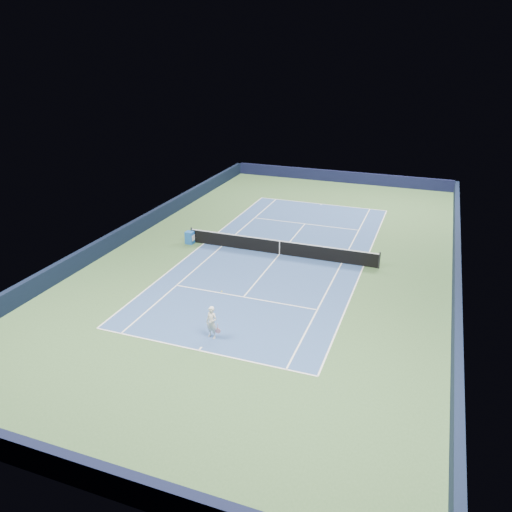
% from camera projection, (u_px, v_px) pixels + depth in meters
% --- Properties ---
extents(ground, '(40.00, 40.00, 0.00)m').
position_uv_depth(ground, '(279.00, 254.00, 32.68)').
color(ground, '#375830').
rests_on(ground, ground).
extents(wall_far, '(22.00, 0.35, 1.10)m').
position_uv_depth(wall_far, '(340.00, 177.00, 49.58)').
color(wall_far, black).
rests_on(wall_far, ground).
extents(wall_near, '(22.00, 0.35, 1.10)m').
position_uv_depth(wall_near, '(83.00, 472.00, 15.36)').
color(wall_near, black).
rests_on(wall_near, ground).
extents(wall_right, '(0.35, 40.00, 1.10)m').
position_uv_depth(wall_right, '(457.00, 271.00, 29.02)').
color(wall_right, black).
rests_on(wall_right, ground).
extents(wall_left, '(0.35, 40.00, 1.10)m').
position_uv_depth(wall_left, '(137.00, 227.00, 35.92)').
color(wall_left, black).
rests_on(wall_left, ground).
extents(court_surface, '(10.97, 23.77, 0.01)m').
position_uv_depth(court_surface, '(279.00, 254.00, 32.68)').
color(court_surface, navy).
rests_on(court_surface, ground).
extents(baseline_far, '(10.97, 0.08, 0.00)m').
position_uv_depth(baseline_far, '(322.00, 204.00, 42.94)').
color(baseline_far, white).
rests_on(baseline_far, ground).
extents(baseline_near, '(10.97, 0.08, 0.00)m').
position_uv_depth(baseline_near, '(199.00, 350.00, 22.42)').
color(baseline_near, white).
rests_on(baseline_near, ground).
extents(sideline_doubles_right, '(0.08, 23.77, 0.00)m').
position_uv_depth(sideline_doubles_right, '(364.00, 266.00, 30.93)').
color(sideline_doubles_right, white).
rests_on(sideline_doubles_right, ground).
extents(sideline_doubles_left, '(0.08, 23.77, 0.00)m').
position_uv_depth(sideline_doubles_left, '(204.00, 244.00, 34.43)').
color(sideline_doubles_left, white).
rests_on(sideline_doubles_left, ground).
extents(sideline_singles_right, '(0.08, 23.77, 0.00)m').
position_uv_depth(sideline_singles_right, '(342.00, 263.00, 31.37)').
color(sideline_singles_right, white).
rests_on(sideline_singles_right, ground).
extents(sideline_singles_left, '(0.08, 23.77, 0.00)m').
position_uv_depth(sideline_singles_left, '(222.00, 246.00, 33.99)').
color(sideline_singles_left, white).
rests_on(sideline_singles_left, ground).
extents(service_line_far, '(8.23, 0.08, 0.00)m').
position_uv_depth(service_line_far, '(305.00, 224.00, 38.20)').
color(service_line_far, white).
rests_on(service_line_far, ground).
extents(service_line_near, '(8.23, 0.08, 0.00)m').
position_uv_depth(service_line_near, '(244.00, 297.00, 27.16)').
color(service_line_near, white).
rests_on(service_line_near, ground).
extents(center_service_line, '(0.08, 12.80, 0.00)m').
position_uv_depth(center_service_line, '(279.00, 254.00, 32.68)').
color(center_service_line, white).
rests_on(center_service_line, ground).
extents(center_mark_far, '(0.08, 0.30, 0.00)m').
position_uv_depth(center_mark_far, '(321.00, 204.00, 42.81)').
color(center_mark_far, white).
rests_on(center_mark_far, ground).
extents(center_mark_near, '(0.08, 0.30, 0.00)m').
position_uv_depth(center_mark_near, '(200.00, 349.00, 22.55)').
color(center_mark_near, white).
rests_on(center_mark_near, ground).
extents(tennis_net, '(12.90, 0.10, 1.07)m').
position_uv_depth(tennis_net, '(280.00, 247.00, 32.48)').
color(tennis_net, black).
rests_on(tennis_net, ground).
extents(sponsor_cube, '(0.58, 0.50, 0.87)m').
position_uv_depth(sponsor_cube, '(190.00, 238.00, 34.30)').
color(sponsor_cube, '#1C56AB').
rests_on(sponsor_cube, ground).
extents(tennis_player, '(0.79, 1.29, 1.99)m').
position_uv_depth(tennis_player, '(212.00, 322.00, 23.12)').
color(tennis_player, white).
rests_on(tennis_player, ground).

